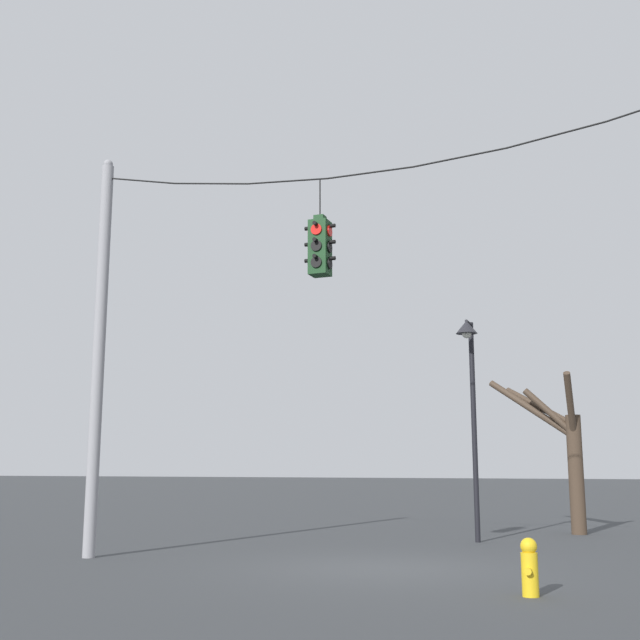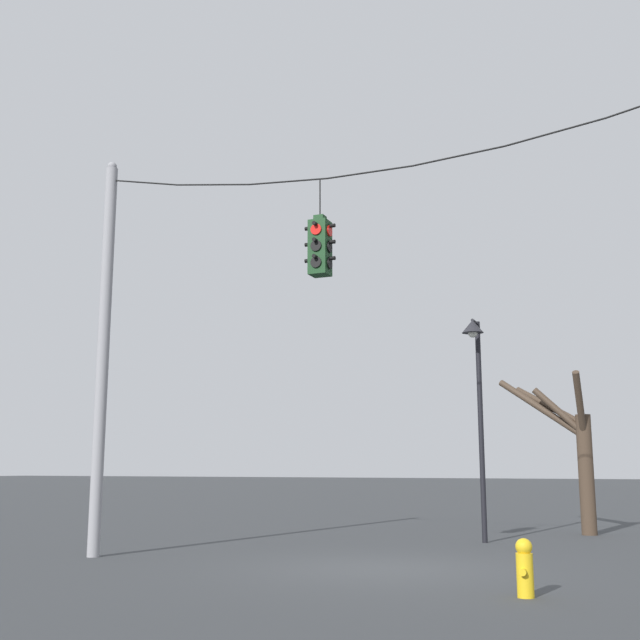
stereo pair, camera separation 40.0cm
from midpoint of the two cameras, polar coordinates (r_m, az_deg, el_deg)
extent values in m
plane|color=#383A3D|center=(14.04, 5.29, -17.21)|extent=(200.00, 200.00, 0.00)
cylinder|color=gray|center=(16.30, -14.50, -2.38)|extent=(0.24, 0.24, 7.71)
sphere|color=gray|center=(17.26, -13.91, 10.55)|extent=(0.19, 0.19, 0.19)
cylinder|color=black|center=(16.66, -11.74, 9.55)|extent=(1.60, 0.03, 0.35)
cylinder|color=black|center=(15.76, -6.92, 9.53)|extent=(1.60, 0.03, 0.25)
cylinder|color=black|center=(15.02, -1.55, 9.82)|extent=(1.60, 0.03, 0.14)
cylinder|color=black|center=(14.46, 4.31, 10.44)|extent=(1.59, 0.03, 0.03)
cylinder|color=black|center=(14.10, 10.59, 11.38)|extent=(1.60, 0.03, 0.14)
cylinder|color=black|center=(13.95, 17.14, 12.64)|extent=(1.60, 0.03, 0.25)
cube|color=#143819|center=(14.37, 0.80, 5.13)|extent=(0.34, 0.34, 1.00)
cube|color=#143819|center=(14.52, 0.80, 7.23)|extent=(0.19, 0.19, 0.10)
cylinder|color=black|center=(14.65, 0.79, 8.71)|extent=(0.02, 0.02, 0.69)
cylinder|color=red|center=(14.29, 0.52, 6.48)|extent=(0.20, 0.03, 0.20)
cylinder|color=black|center=(14.27, 0.45, 6.87)|extent=(0.07, 0.12, 0.07)
cylinder|color=black|center=(14.20, 0.52, 5.32)|extent=(0.20, 0.03, 0.20)
cylinder|color=black|center=(14.19, 0.45, 5.71)|extent=(0.07, 0.12, 0.07)
cylinder|color=black|center=(14.12, 0.52, 4.14)|extent=(0.20, 0.03, 0.20)
cylinder|color=black|center=(14.11, 0.45, 4.54)|extent=(0.07, 0.12, 0.07)
cylinder|color=red|center=(14.61, 1.07, 6.09)|extent=(0.20, 0.03, 0.20)
cylinder|color=black|center=(14.68, 1.13, 6.38)|extent=(0.07, 0.12, 0.07)
cylinder|color=black|center=(14.53, 1.07, 4.95)|extent=(0.20, 0.03, 0.20)
cylinder|color=black|center=(14.60, 1.14, 5.25)|extent=(0.07, 0.12, 0.07)
cylinder|color=black|center=(14.46, 1.08, 3.81)|extent=(0.20, 0.03, 0.20)
cylinder|color=black|center=(14.52, 1.14, 4.11)|extent=(0.07, 0.12, 0.07)
cylinder|color=red|center=(14.52, 0.12, 6.20)|extent=(0.03, 0.20, 0.20)
cylinder|color=black|center=(14.56, -0.05, 6.52)|extent=(0.12, 0.07, 0.07)
cylinder|color=black|center=(14.43, 0.12, 5.06)|extent=(0.03, 0.20, 0.20)
cylinder|color=black|center=(14.47, -0.05, 5.38)|extent=(0.12, 0.07, 0.07)
cylinder|color=black|center=(14.36, 0.12, 3.90)|extent=(0.03, 0.20, 0.20)
cylinder|color=black|center=(14.40, -0.05, 4.23)|extent=(0.12, 0.07, 0.07)
cylinder|color=red|center=(14.38, 1.49, 6.36)|extent=(0.03, 0.20, 0.20)
cylinder|color=black|center=(14.40, 1.65, 6.72)|extent=(0.12, 0.07, 0.07)
cylinder|color=black|center=(14.30, 1.49, 5.21)|extent=(0.03, 0.20, 0.20)
cylinder|color=black|center=(14.31, 1.66, 5.57)|extent=(0.12, 0.07, 0.07)
cylinder|color=black|center=(14.22, 1.50, 4.04)|extent=(0.03, 0.20, 0.20)
cylinder|color=black|center=(14.23, 1.67, 4.41)|extent=(0.12, 0.07, 0.07)
cylinder|color=black|center=(18.91, 11.98, -7.63)|extent=(0.12, 0.12, 5.02)
cylinder|color=black|center=(18.91, 11.55, -0.14)|extent=(0.07, 0.54, 0.07)
cone|color=#232328|center=(18.63, 11.40, -0.45)|extent=(0.49, 0.49, 0.29)
sphere|color=silver|center=(18.60, 11.42, -0.90)|extent=(0.22, 0.22, 0.22)
cylinder|color=#423326|center=(21.62, 18.92, -10.32)|extent=(0.38, 0.38, 2.98)
cylinder|color=#423326|center=(21.73, 17.12, -6.22)|extent=(1.30, 0.21, 1.27)
cylinder|color=#423326|center=(22.26, 16.47, -5.92)|extent=(1.92, 1.21, 1.18)
cylinder|color=#423326|center=(22.20, 15.92, -6.05)|extent=(2.33, 1.06, 1.67)
cylinder|color=#423326|center=(21.12, 18.51, -5.72)|extent=(0.19, 1.24, 1.62)
cylinder|color=gold|center=(11.36, 15.40, -17.10)|extent=(0.22, 0.22, 0.56)
sphere|color=gold|center=(11.32, 15.31, -15.29)|extent=(0.22, 0.22, 0.22)
cylinder|color=gold|center=(11.21, 15.29, -16.91)|extent=(0.09, 0.10, 0.09)
camera|label=1|loc=(0.20, -89.19, -0.15)|focal=45.00mm
camera|label=2|loc=(0.20, 90.81, 0.15)|focal=45.00mm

